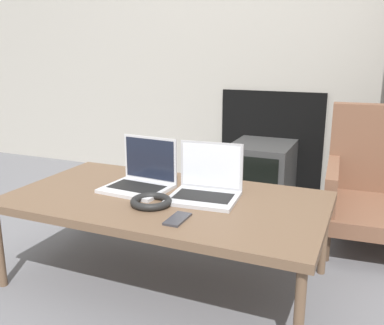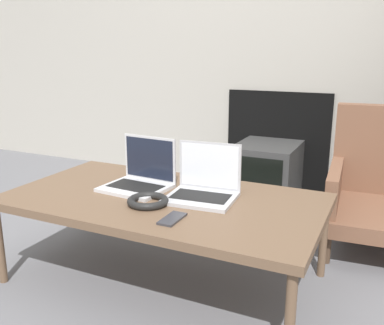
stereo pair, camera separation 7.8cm
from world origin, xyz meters
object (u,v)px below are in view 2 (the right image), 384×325
Objects in this scene: laptop_left at (141,177)px; headphones at (148,201)px; phone at (172,219)px; tv at (267,170)px; laptop_right at (204,186)px.

headphones is (0.15, -0.19, -0.03)m from laptop_left.
laptop_left is 2.25× the size of phone.
headphones reaches higher than phone.
laptop_left is 1.76× the size of headphones.
laptop_left is 1.31m from tv.
laptop_right is 1.76× the size of headphones.
tv is (0.27, 1.26, -0.26)m from laptop_left.
laptop_right is at bearing 47.40° from headphones.
headphones is 0.20m from phone.
laptop_right is at bearing 4.37° from laptop_left.
laptop_right is 1.29m from tv.
laptop_left is 0.44m from phone.
phone is at bearing -37.87° from laptop_left.
phone reaches higher than tv.
laptop_left is at bearing 128.93° from headphones.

